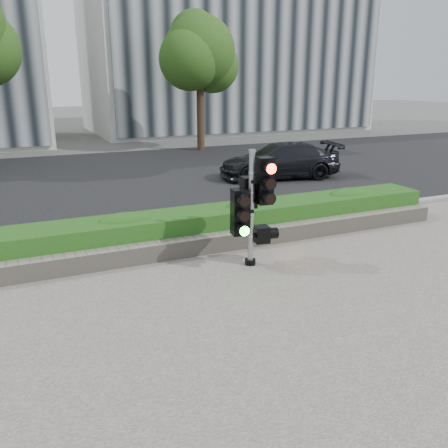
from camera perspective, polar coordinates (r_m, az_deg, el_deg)
The scene contains 10 objects.
ground at distance 7.79m, azimuth 1.46°, elevation -8.29°, with size 120.00×120.00×0.00m, color #51514C.
sidewalk at distance 5.93m, azimuth 12.47°, elevation -17.41°, with size 16.00×11.00×0.03m, color #9E9389.
road at distance 16.96m, azimuth -13.36°, elevation 5.22°, with size 60.00×13.00×0.02m, color black.
curb at distance 10.50m, azimuth -5.98°, elevation -1.25°, with size 60.00×0.25×0.12m, color gray.
stone_wall at distance 9.33m, azimuth -3.58°, elevation -2.62°, with size 12.00×0.32×0.34m, color gray.
hedge at distance 9.86m, azimuth -4.93°, elevation -0.53°, with size 12.00×1.00×0.68m, color #438C2B.
building_right at distance 34.46m, azimuth -0.03°, elevation 21.40°, with size 18.00×10.00×12.00m, color #B7B7B2.
tree_right at distance 23.54m, azimuth -3.04°, elevation 19.74°, with size 4.10×3.58×6.53m.
traffic_signal at distance 8.54m, azimuth 3.41°, elevation 2.62°, with size 0.76×0.59×2.14m.
car_dark at distance 16.76m, azimuth 6.69°, elevation 7.59°, with size 1.71×4.21×1.22m, color black.
Camera 1 is at (-3.07, -6.35, 3.32)m, focal length 38.00 mm.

